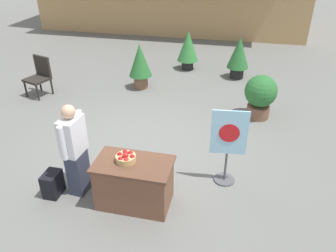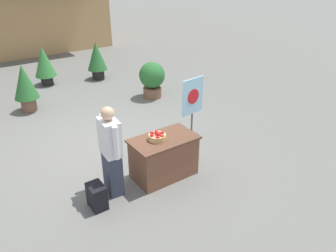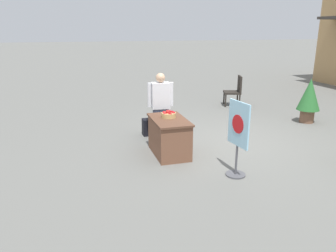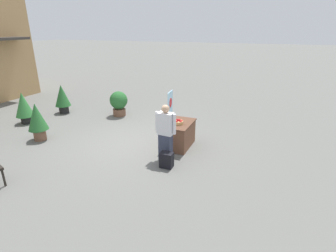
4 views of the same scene
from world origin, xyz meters
The scene contains 10 objects.
ground_plane centered at (0.00, 0.00, 0.00)m, with size 120.00×120.00×0.00m, color slate.
display_table centered at (0.30, -1.45, 0.39)m, with size 1.18×0.69×0.78m.
apple_basket centered at (0.19, -1.43, 0.85)m, with size 0.31×0.31×0.16m.
person_visitor centered at (-0.68, -1.37, 0.81)m, with size 0.29×0.61×1.60m.
backpack centered at (-1.07, -1.56, 0.21)m, with size 0.24×0.34×0.42m.
poster_board centered at (1.66, -0.58, 0.76)m, with size 0.59×0.36×1.38m.
potted_plant_near_left centered at (1.64, 4.38, 0.71)m, with size 0.65×0.65×1.24m.
potted_plant_far_right centered at (0.06, 4.80, 0.70)m, with size 0.66×0.66×1.22m.
potted_plant_near_right centered at (-0.96, 3.01, 0.72)m, with size 0.63×0.63×1.25m.
potted_plant_far_left centered at (2.24, 1.95, 0.58)m, with size 0.74×0.74×1.03m.
Camera 2 is at (-2.53, -5.61, 3.58)m, focal length 35.00 mm.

